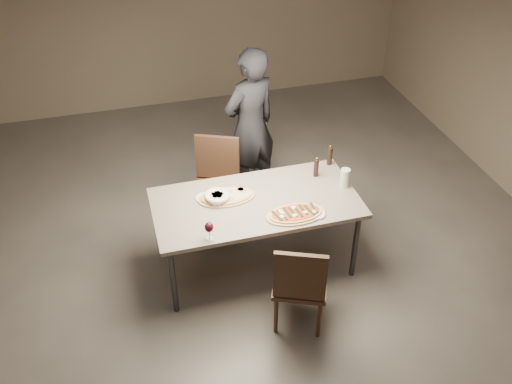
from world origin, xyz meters
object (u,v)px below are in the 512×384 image
object	(u,v)px
carafe	(345,178)
diner	(250,126)
dining_table	(256,206)
chair_near	(300,282)
ham_pizza	(227,197)
bread_basket	(217,197)
zucchini_pizza	(296,214)
pepper_mill_left	(330,155)
chair_far	(216,179)

from	to	relation	value
carafe	diner	xyz separation A→B (m)	(-0.58, 1.12, 0.01)
dining_table	chair_near	world-z (taller)	chair_near
carafe	diner	distance (m)	1.26
ham_pizza	diner	xyz separation A→B (m)	(0.49, 1.01, 0.08)
bread_basket	zucchini_pizza	bearing A→B (deg)	-32.10
bread_basket	dining_table	bearing A→B (deg)	-15.79
pepper_mill_left	chair_near	distance (m)	1.42
pepper_mill_left	chair_near	world-z (taller)	pepper_mill_left
pepper_mill_left	zucchini_pizza	bearing A→B (deg)	-130.52
chair_far	diner	world-z (taller)	diner
bread_basket	diner	distance (m)	1.18
bread_basket	pepper_mill_left	world-z (taller)	pepper_mill_left
dining_table	diner	world-z (taller)	diner
ham_pizza	chair_near	bearing A→B (deg)	-59.73
ham_pizza	chair_far	world-z (taller)	chair_far
diner	bread_basket	bearing A→B (deg)	39.31
chair_far	diner	size ratio (longest dim) A/B	0.57
ham_pizza	dining_table	bearing A→B (deg)	-17.13
ham_pizza	pepper_mill_left	bearing A→B (deg)	22.44
zucchini_pizza	bread_basket	size ratio (longest dim) A/B	2.33
dining_table	chair_far	bearing A→B (deg)	106.54
pepper_mill_left	diner	distance (m)	0.94
chair_far	zucchini_pizza	bearing A→B (deg)	139.76
dining_table	zucchini_pizza	bearing A→B (deg)	-46.17
zucchini_pizza	bread_basket	distance (m)	0.70
dining_table	diner	distance (m)	1.16
pepper_mill_left	carafe	size ratio (longest dim) A/B	1.16
chair_near	chair_far	xyz separation A→B (m)	(-0.35, 1.52, 0.03)
pepper_mill_left	chair_far	world-z (taller)	chair_far
chair_far	diner	distance (m)	0.69
pepper_mill_left	chair_near	size ratio (longest dim) A/B	0.23
zucchini_pizza	diner	distance (m)	1.41
pepper_mill_left	diner	size ratio (longest dim) A/B	0.12
carafe	dining_table	bearing A→B (deg)	-179.66
ham_pizza	chair_near	size ratio (longest dim) A/B	0.56
ham_pizza	diner	size ratio (longest dim) A/B	0.30
carafe	chair_near	xyz separation A→B (m)	(-0.70, -0.82, -0.33)
zucchini_pizza	carafe	xyz separation A→B (m)	(0.56, 0.28, 0.07)
diner	dining_table	bearing A→B (deg)	55.81
ham_pizza	chair_far	distance (m)	0.64
chair_far	pepper_mill_left	bearing A→B (deg)	-173.94
bread_basket	chair_far	bearing A→B (deg)	79.83
ham_pizza	diner	bearing A→B (deg)	72.82
pepper_mill_left	ham_pizza	bearing A→B (deg)	-166.04
bread_basket	diner	bearing A→B (deg)	60.88
ham_pizza	bread_basket	world-z (taller)	bread_basket
dining_table	zucchini_pizza	distance (m)	0.39
diner	chair_near	bearing A→B (deg)	64.98
chair_near	diner	world-z (taller)	diner
zucchini_pizza	chair_far	world-z (taller)	chair_far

